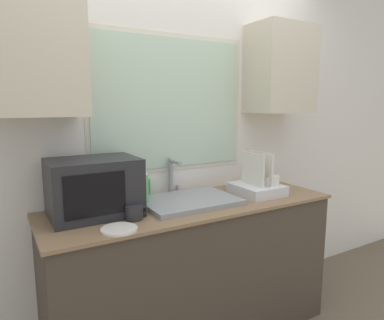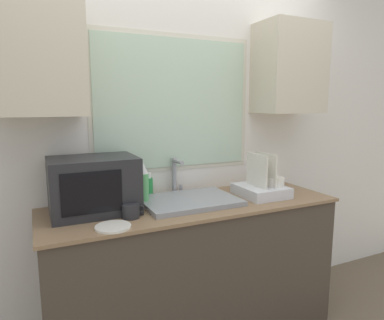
% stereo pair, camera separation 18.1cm
% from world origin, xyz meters
% --- Properties ---
extents(countertop, '(1.84, 0.63, 0.90)m').
position_xyz_m(countertop, '(0.00, 0.30, 0.45)').
color(countertop, '#42382D').
rests_on(countertop, ground_plane).
extents(wall_back, '(6.00, 0.38, 2.60)m').
position_xyz_m(wall_back, '(0.00, 0.59, 1.38)').
color(wall_back, silver).
rests_on(wall_back, ground_plane).
extents(sink_basin, '(0.59, 0.43, 0.03)m').
position_xyz_m(sink_basin, '(-0.02, 0.31, 0.91)').
color(sink_basin, gray).
rests_on(sink_basin, countertop).
extents(faucet, '(0.08, 0.16, 0.25)m').
position_xyz_m(faucet, '(-0.02, 0.54, 1.04)').
color(faucet, '#99999E').
rests_on(faucet, countertop).
extents(microwave, '(0.48, 0.35, 0.32)m').
position_xyz_m(microwave, '(-0.59, 0.37, 1.06)').
color(microwave, '#232326').
rests_on(microwave, countertop).
extents(dish_rack, '(0.29, 0.32, 0.29)m').
position_xyz_m(dish_rack, '(0.50, 0.26, 0.96)').
color(dish_rack, silver).
rests_on(dish_rack, countertop).
extents(spray_bottle, '(0.06, 0.06, 0.27)m').
position_xyz_m(spray_bottle, '(-0.29, 0.39, 1.02)').
color(spray_bottle, '#59B266').
rests_on(spray_bottle, countertop).
extents(soap_bottle, '(0.06, 0.06, 0.17)m').
position_xyz_m(soap_bottle, '(-0.21, 0.55, 0.97)').
color(soap_bottle, '#268C3F').
rests_on(soap_bottle, countertop).
extents(mug_near_sink, '(0.13, 0.10, 0.08)m').
position_xyz_m(mug_near_sink, '(-0.43, 0.19, 0.94)').
color(mug_near_sink, '#262628').
rests_on(mug_near_sink, countertop).
extents(small_plate, '(0.18, 0.18, 0.01)m').
position_xyz_m(small_plate, '(-0.55, 0.07, 0.90)').
color(small_plate, silver).
rests_on(small_plate, countertop).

